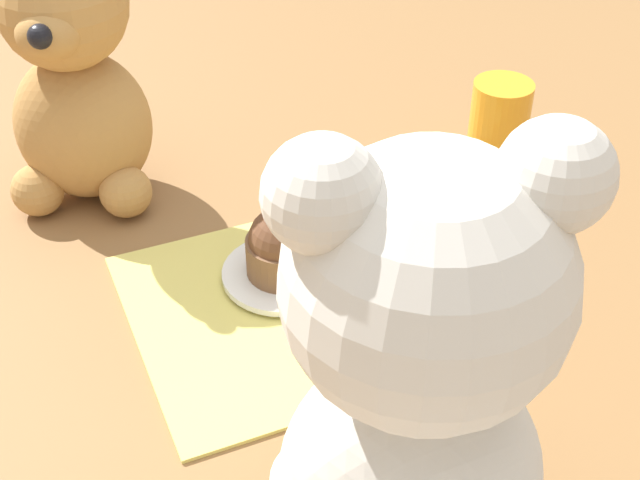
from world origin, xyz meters
name	(u,v)px	position (x,y,z in m)	size (l,w,h in m)	color
ground_plane	(320,299)	(0.00, 0.00, 0.00)	(4.00, 4.00, 0.00)	olive
knitted_placemat	(320,296)	(0.00, 0.00, 0.00)	(0.28, 0.22, 0.01)	#E0D166
teddy_bear_cream	(415,388)	(0.05, 0.22, 0.14)	(0.16, 0.16, 0.28)	silver
teddy_bear_tan	(74,78)	(0.13, -0.21, 0.11)	(0.15, 0.14, 0.23)	#B78447
cupcake_near_cream_bear	(440,254)	(-0.09, 0.02, 0.03)	(0.05, 0.05, 0.07)	brown
saucer_plate	(284,273)	(0.02, -0.03, 0.01)	(0.10, 0.10, 0.01)	white
cupcake_near_tan_bear	(283,246)	(0.02, -0.03, 0.04)	(0.06, 0.06, 0.07)	brown
juice_glass	(499,125)	(-0.22, -0.11, 0.04)	(0.05, 0.05, 0.08)	orange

